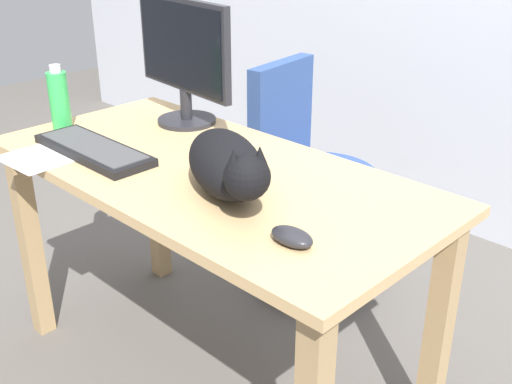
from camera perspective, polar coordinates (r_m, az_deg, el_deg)
name	(u,v)px	position (r m, az deg, el deg)	size (l,w,h in m)	color
ground_plane	(214,374)	(2.20, -3.78, -16.09)	(8.00, 8.00, 0.00)	#59544F
desk	(208,205)	(1.85, -4.32, -1.16)	(1.39, 0.67, 0.75)	tan
office_chair	(308,196)	(2.50, 4.72, -0.35)	(0.48, 0.48, 0.90)	black
monitor	(183,57)	(2.13, -6.58, 12.03)	(0.48, 0.20, 0.41)	#232328
keyboard	(94,150)	(1.96, -14.48, 3.74)	(0.44, 0.15, 0.03)	black
cat	(228,164)	(1.61, -2.59, 2.51)	(0.54, 0.35, 0.20)	black
computer_mouse	(292,237)	(1.40, 3.28, -4.06)	(0.11, 0.06, 0.04)	#232328
paper_sheet	(55,153)	(2.01, -17.71, 3.41)	(0.21, 0.30, 0.00)	white
water_bottle	(59,100)	(2.19, -17.37, 7.98)	(0.07, 0.07, 0.21)	green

